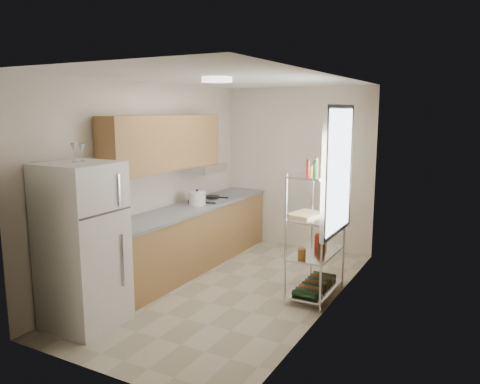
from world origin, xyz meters
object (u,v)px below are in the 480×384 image
object	(u,v)px
espresso_machine	(335,200)
frying_pan_large	(197,202)
refrigerator	(82,245)
rice_cooker	(197,198)
cutting_board	(306,214)

from	to	relation	value
espresso_machine	frying_pan_large	bearing A→B (deg)	173.76
refrigerator	rice_cooker	xyz separation A→B (m)	(-0.02, 2.17, 0.14)
cutting_board	espresso_machine	xyz separation A→B (m)	(0.23, 0.37, 0.13)
refrigerator	frying_pan_large	world-z (taller)	refrigerator
refrigerator	frying_pan_large	size ratio (longest dim) A/B	6.60
refrigerator	cutting_board	xyz separation A→B (m)	(1.76, 1.79, 0.17)
cutting_board	espresso_machine	world-z (taller)	espresso_machine
rice_cooker	frying_pan_large	xyz separation A→B (m)	(-0.05, 0.07, -0.07)
refrigerator	espresso_machine	xyz separation A→B (m)	(1.99, 2.16, 0.30)
frying_pan_large	espresso_machine	distance (m)	2.08
refrigerator	espresso_machine	distance (m)	2.95
cutting_board	rice_cooker	bearing A→B (deg)	168.20
frying_pan_large	espresso_machine	world-z (taller)	espresso_machine
refrigerator	rice_cooker	size ratio (longest dim) A/B	7.15
refrigerator	espresso_machine	bearing A→B (deg)	47.27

